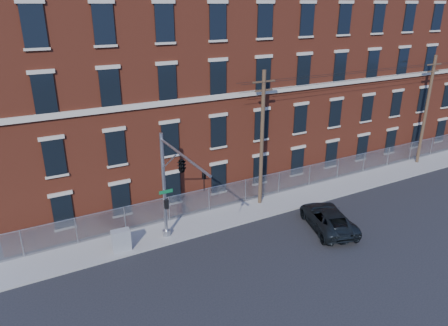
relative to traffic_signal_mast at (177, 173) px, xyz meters
name	(u,v)px	position (x,y,z in m)	size (l,w,h in m)	color
ground	(282,246)	(6.00, -2.18, -5.39)	(140.00, 140.00, 0.00)	black
sidewalk	(361,181)	(18.00, 2.82, -5.33)	(65.00, 3.00, 0.12)	gray
mill_building	(301,72)	(18.00, 11.75, 2.76)	(55.30, 14.32, 16.30)	maroon
chain_link_fence	(351,165)	(18.00, 4.12, -4.33)	(59.06, 0.06, 1.85)	#A5A8AD
traffic_signal_mast	(177,173)	(0.00, 0.00, 0.00)	(0.90, 6.75, 7.00)	#9EA0A5
utility_pole_near	(262,137)	(8.00, 3.42, -0.05)	(1.80, 0.28, 10.00)	#4B3825
utility_pole_mid	(426,109)	(26.00, 3.42, -0.05)	(1.80, 0.28, 10.00)	#4B3825
overhead_wires	(434,67)	(26.00, 3.42, 3.73)	(40.00, 0.62, 0.62)	black
pickup_truck	(328,218)	(10.01, -1.85, -4.65)	(2.46, 5.33, 1.48)	black
utility_cabinet	(121,240)	(-3.05, 2.02, -4.58)	(1.11, 0.55, 1.38)	gray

